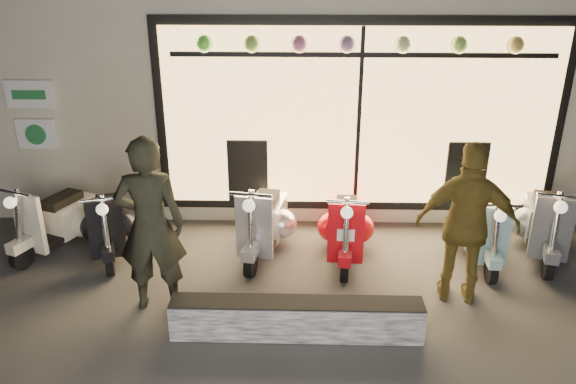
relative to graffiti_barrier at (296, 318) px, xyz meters
name	(u,v)px	position (x,y,z in m)	size (l,w,h in m)	color
ground	(296,299)	(-0.01, 0.65, -0.20)	(40.00, 40.00, 0.00)	#383533
shop_building	(301,43)	(-0.01, 5.63, 1.90)	(10.20, 6.23, 4.20)	beige
graffiti_barrier	(296,318)	(0.00, 0.00, 0.00)	(2.52, 0.28, 0.40)	black
scooter_silver	(265,220)	(-0.44, 1.85, 0.20)	(0.60, 1.42, 1.01)	black
scooter_red	(346,225)	(0.60, 1.75, 0.19)	(0.49, 1.35, 0.96)	black
scooter_black	(108,223)	(-2.46, 1.76, 0.18)	(0.69, 1.31, 0.94)	black
scooter_cream	(61,218)	(-3.12, 1.87, 0.19)	(0.76, 1.32, 0.96)	black
scooter_blue	(480,228)	(2.30, 1.74, 0.18)	(0.46, 1.31, 0.94)	black
scooter_grey	(544,222)	(3.16, 1.88, 0.21)	(0.69, 1.42, 1.01)	black
man	(151,226)	(-1.53, 0.49, 0.77)	(0.71, 0.47, 1.95)	black
woman	(467,225)	(1.81, 0.72, 0.72)	(1.08, 0.45, 1.83)	brown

